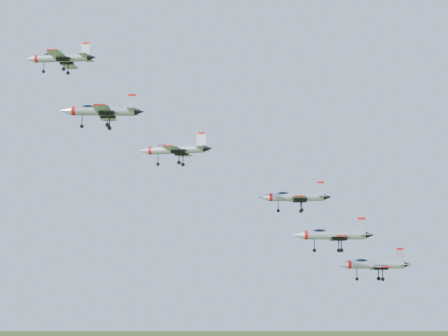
{
  "coord_description": "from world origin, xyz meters",
  "views": [
    {
      "loc": [
        4.0,
        -101.12,
        121.54
      ],
      "look_at": [
        7.76,
        -3.66,
        135.12
      ],
      "focal_mm": 50.0,
      "sensor_mm": 36.0,
      "label": 1
    }
  ],
  "objects": [
    {
      "name": "jet_lead",
      "position": [
        -21.74,
        9.47,
        157.03
      ],
      "size": [
        13.35,
        11.11,
        3.57
      ],
      "rotation": [
        0.0,
        0.0,
        -0.12
      ],
      "color": "#B0B5BD"
    },
    {
      "name": "jet_left_high",
      "position": [
        -0.28,
        -0.9,
        138.51
      ],
      "size": [
        12.48,
        10.57,
        3.38
      ],
      "rotation": [
        0.0,
        0.0,
        -0.25
      ],
      "color": "#B0B5BD"
    },
    {
      "name": "jet_right_high",
      "position": [
        -8.72,
        -22.92,
        139.7
      ],
      "size": [
        10.79,
        8.86,
        2.89
      ],
      "rotation": [
        0.0,
        0.0,
        0.01
      ],
      "color": "#B0B5BD"
    },
    {
      "name": "jet_left_low",
      "position": [
        20.43,
        6.83,
        131.54
      ],
      "size": [
        12.9,
        10.69,
        3.45
      ],
      "rotation": [
        0.0,
        0.0,
        -0.08
      ],
      "color": "#B0B5BD"
    },
    {
      "name": "jet_right_low",
      "position": [
        21.92,
        -16.79,
        124.2
      ],
      "size": [
        11.22,
        9.25,
        3.0
      ],
      "rotation": [
        0.0,
        0.0,
        -0.05
      ],
      "color": "#B0B5BD"
    },
    {
      "name": "jet_trail",
      "position": [
        32.78,
        2.5,
        119.94
      ],
      "size": [
        12.76,
        10.47,
        3.42
      ],
      "rotation": [
        0.0,
        0.0,
        0.01
      ],
      "color": "#B0B5BD"
    }
  ]
}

